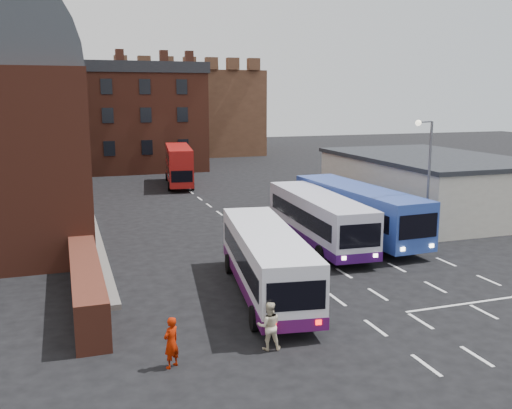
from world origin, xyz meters
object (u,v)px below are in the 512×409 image
object	(u,v)px
bus_white_inbound	(318,216)
pedestrian_red	(171,342)
bus_blue	(358,208)
pedestrian_beige	(269,326)
bus_red_double	(179,165)
street_lamp	(427,172)
bus_white_outbound	(266,257)

from	to	relation	value
bus_white_inbound	pedestrian_red	size ratio (longest dim) A/B	6.48
pedestrian_red	bus_blue	bearing A→B (deg)	-172.65
pedestrian_beige	bus_white_inbound	bearing A→B (deg)	-108.70
bus_red_double	street_lamp	distance (m)	28.73
bus_white_outbound	pedestrian_red	bearing A→B (deg)	-125.28
bus_white_inbound	street_lamp	size ratio (longest dim) A/B	1.51
bus_blue	street_lamp	xyz separation A→B (m)	(2.36, -3.40, 2.55)
street_lamp	bus_blue	bearing A→B (deg)	124.79
bus_blue	bus_red_double	world-z (taller)	bus_red_double
bus_white_inbound	pedestrian_beige	size ratio (longest dim) A/B	6.47
bus_red_double	pedestrian_red	bearing A→B (deg)	86.47
pedestrian_red	pedestrian_beige	xyz separation A→B (m)	(3.44, 0.24, 0.00)
bus_blue	street_lamp	distance (m)	4.86
street_lamp	pedestrian_beige	size ratio (longest dim) A/B	4.29
bus_white_inbound	pedestrian_red	distance (m)	16.47
bus_red_double	bus_white_outbound	bearing A→B (deg)	93.73
bus_red_double	pedestrian_beige	size ratio (longest dim) A/B	5.64
street_lamp	pedestrian_red	distance (m)	19.23
street_lamp	pedestrian_beige	world-z (taller)	street_lamp
bus_white_outbound	pedestrian_beige	size ratio (longest dim) A/B	6.31
bus_white_outbound	bus_blue	distance (m)	11.56
bus_white_inbound	pedestrian_red	xyz separation A→B (m)	(-10.91, -12.30, -0.91)
bus_white_outbound	bus_red_double	size ratio (longest dim) A/B	1.12
pedestrian_red	pedestrian_beige	distance (m)	3.45
bus_white_outbound	bus_white_inbound	distance (m)	8.94
bus_white_outbound	bus_red_double	xyz separation A→B (m)	(2.45, 31.55, 0.31)
bus_blue	bus_white_inbound	bearing A→B (deg)	11.49
bus_blue	bus_red_double	size ratio (longest dim) A/B	1.22
street_lamp	pedestrian_beige	bearing A→B (deg)	-143.63
bus_white_outbound	bus_blue	xyz separation A→B (m)	(8.67, 7.64, 0.18)
pedestrian_beige	bus_red_double	bearing A→B (deg)	-83.46
bus_white_inbound	bus_blue	distance (m)	3.07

